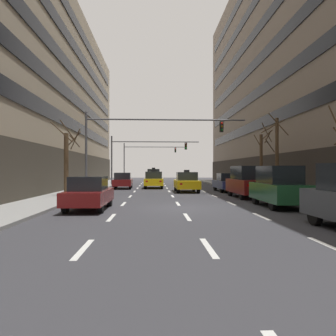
# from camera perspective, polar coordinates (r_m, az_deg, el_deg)

# --- Properties ---
(ground_plane) EXTENTS (120.00, 120.00, 0.00)m
(ground_plane) POSITION_cam_1_polar(r_m,az_deg,el_deg) (15.87, 2.35, -7.28)
(ground_plane) COLOR #38383D
(sidewalk_left) EXTENTS (3.12, 80.00, 0.14)m
(sidewalk_left) POSITION_cam_1_polar(r_m,az_deg,el_deg) (17.03, -24.55, -6.54)
(sidewalk_left) COLOR gray
(sidewalk_left) RESTS_ON ground
(sidewalk_right) EXTENTS (3.12, 80.00, 0.14)m
(sidewalk_right) POSITION_cam_1_polar(r_m,az_deg,el_deg) (18.20, 27.36, -6.12)
(sidewalk_right) COLOR gray
(sidewalk_right) RESTS_ON ground
(lane_stripe_l1_s2) EXTENTS (0.16, 2.00, 0.01)m
(lane_stripe_l1_s2) POSITION_cam_1_polar(r_m,az_deg,el_deg) (8.12, -15.13, -14.00)
(lane_stripe_l1_s2) COLOR silver
(lane_stripe_l1_s2) RESTS_ON ground
(lane_stripe_l1_s3) EXTENTS (0.16, 2.00, 0.01)m
(lane_stripe_l1_s3) POSITION_cam_1_polar(r_m,az_deg,el_deg) (12.96, -10.25, -8.83)
(lane_stripe_l1_s3) COLOR silver
(lane_stripe_l1_s3) RESTS_ON ground
(lane_stripe_l1_s4) EXTENTS (0.16, 2.00, 0.01)m
(lane_stripe_l1_s4) POSITION_cam_1_polar(r_m,az_deg,el_deg) (17.89, -8.09, -6.47)
(lane_stripe_l1_s4) COLOR silver
(lane_stripe_l1_s4) RESTS_ON ground
(lane_stripe_l1_s5) EXTENTS (0.16, 2.00, 0.01)m
(lane_stripe_l1_s5) POSITION_cam_1_polar(r_m,az_deg,el_deg) (22.85, -6.88, -5.13)
(lane_stripe_l1_s5) COLOR silver
(lane_stripe_l1_s5) RESTS_ON ground
(lane_stripe_l1_s6) EXTENTS (0.16, 2.00, 0.01)m
(lane_stripe_l1_s6) POSITION_cam_1_polar(r_m,az_deg,el_deg) (27.82, -6.10, -4.26)
(lane_stripe_l1_s6) COLOR silver
(lane_stripe_l1_s6) RESTS_ON ground
(lane_stripe_l1_s7) EXTENTS (0.16, 2.00, 0.01)m
(lane_stripe_l1_s7) POSITION_cam_1_polar(r_m,az_deg,el_deg) (32.80, -5.56, -3.66)
(lane_stripe_l1_s7) COLOR silver
(lane_stripe_l1_s7) RESTS_ON ground
(lane_stripe_l1_s8) EXTENTS (0.16, 2.00, 0.01)m
(lane_stripe_l1_s8) POSITION_cam_1_polar(r_m,az_deg,el_deg) (37.79, -5.16, -3.22)
(lane_stripe_l1_s8) COLOR silver
(lane_stripe_l1_s8) RESTS_ON ground
(lane_stripe_l1_s9) EXTENTS (0.16, 2.00, 0.01)m
(lane_stripe_l1_s9) POSITION_cam_1_polar(r_m,az_deg,el_deg) (42.78, -4.85, -2.88)
(lane_stripe_l1_s9) COLOR silver
(lane_stripe_l1_s9) RESTS_ON ground
(lane_stripe_l1_s10) EXTENTS (0.16, 2.00, 0.01)m
(lane_stripe_l1_s10) POSITION_cam_1_polar(r_m,az_deg,el_deg) (47.77, -4.61, -2.61)
(lane_stripe_l1_s10) COLOR silver
(lane_stripe_l1_s10) RESTS_ON ground
(lane_stripe_l2_s2) EXTENTS (0.16, 2.00, 0.01)m
(lane_stripe_l2_s2) POSITION_cam_1_polar(r_m,az_deg,el_deg) (8.05, 7.37, -14.13)
(lane_stripe_l2_s2) COLOR silver
(lane_stripe_l2_s2) RESTS_ON ground
(lane_stripe_l2_s3) EXTENTS (0.16, 2.00, 0.01)m
(lane_stripe_l2_s3) POSITION_cam_1_polar(r_m,az_deg,el_deg) (12.91, 3.50, -8.87)
(lane_stripe_l2_s3) COLOR silver
(lane_stripe_l2_s3) RESTS_ON ground
(lane_stripe_l2_s4) EXTENTS (0.16, 2.00, 0.01)m
(lane_stripe_l2_s4) POSITION_cam_1_polar(r_m,az_deg,el_deg) (17.85, 1.80, -6.49)
(lane_stripe_l2_s4) COLOR silver
(lane_stripe_l2_s4) RESTS_ON ground
(lane_stripe_l2_s5) EXTENTS (0.16, 2.00, 0.01)m
(lane_stripe_l2_s5) POSITION_cam_1_polar(r_m,az_deg,el_deg) (22.82, 0.84, -5.14)
(lane_stripe_l2_s5) COLOR silver
(lane_stripe_l2_s5) RESTS_ON ground
(lane_stripe_l2_s6) EXTENTS (0.16, 2.00, 0.01)m
(lane_stripe_l2_s6) POSITION_cam_1_polar(r_m,az_deg,el_deg) (27.80, 0.23, -4.27)
(lane_stripe_l2_s6) COLOR silver
(lane_stripe_l2_s6) RESTS_ON ground
(lane_stripe_l2_s7) EXTENTS (0.16, 2.00, 0.01)m
(lane_stripe_l2_s7) POSITION_cam_1_polar(r_m,az_deg,el_deg) (32.78, -0.20, -3.67)
(lane_stripe_l2_s7) COLOR silver
(lane_stripe_l2_s7) RESTS_ON ground
(lane_stripe_l2_s8) EXTENTS (0.16, 2.00, 0.01)m
(lane_stripe_l2_s8) POSITION_cam_1_polar(r_m,az_deg,el_deg) (37.77, -0.51, -3.22)
(lane_stripe_l2_s8) COLOR silver
(lane_stripe_l2_s8) RESTS_ON ground
(lane_stripe_l2_s9) EXTENTS (0.16, 2.00, 0.01)m
(lane_stripe_l2_s9) POSITION_cam_1_polar(r_m,az_deg,el_deg) (42.76, -0.75, -2.88)
(lane_stripe_l2_s9) COLOR silver
(lane_stripe_l2_s9) RESTS_ON ground
(lane_stripe_l2_s10) EXTENTS (0.16, 2.00, 0.01)m
(lane_stripe_l2_s10) POSITION_cam_1_polar(r_m,az_deg,el_deg) (47.76, -0.94, -2.61)
(lane_stripe_l2_s10) COLOR silver
(lane_stripe_l2_s10) RESTS_ON ground
(lane_stripe_l3_s2) EXTENTS (0.16, 2.00, 0.01)m
(lane_stripe_l3_s2) POSITION_cam_1_polar(r_m,az_deg,el_deg) (9.08, 27.26, -12.50)
(lane_stripe_l3_s2) COLOR silver
(lane_stripe_l3_s2) RESTS_ON ground
(lane_stripe_l3_s3) EXTENTS (0.16, 2.00, 0.01)m
(lane_stripe_l3_s3) POSITION_cam_1_polar(r_m,az_deg,el_deg) (13.58, 16.59, -8.43)
(lane_stripe_l3_s3) COLOR silver
(lane_stripe_l3_s3) RESTS_ON ground
(lane_stripe_l3_s4) EXTENTS (0.16, 2.00, 0.01)m
(lane_stripe_l3_s4) POSITION_cam_1_polar(r_m,az_deg,el_deg) (18.34, 11.43, -6.32)
(lane_stripe_l3_s4) COLOR silver
(lane_stripe_l3_s4) RESTS_ON ground
(lane_stripe_l3_s5) EXTENTS (0.16, 2.00, 0.01)m
(lane_stripe_l3_s5) POSITION_cam_1_polar(r_m,az_deg,el_deg) (23.20, 8.44, -5.05)
(lane_stripe_l3_s5) COLOR silver
(lane_stripe_l3_s5) RESTS_ON ground
(lane_stripe_l3_s6) EXTENTS (0.16, 2.00, 0.01)m
(lane_stripe_l3_s6) POSITION_cam_1_polar(r_m,az_deg,el_deg) (28.11, 6.49, -4.22)
(lane_stripe_l3_s6) COLOR silver
(lane_stripe_l3_s6) RESTS_ON ground
(lane_stripe_l3_s7) EXTENTS (0.16, 2.00, 0.01)m
(lane_stripe_l3_s7) POSITION_cam_1_polar(r_m,az_deg,el_deg) (33.05, 5.12, -3.64)
(lane_stripe_l3_s7) COLOR silver
(lane_stripe_l3_s7) RESTS_ON ground
(lane_stripe_l3_s8) EXTENTS (0.16, 2.00, 0.01)m
(lane_stripe_l3_s8) POSITION_cam_1_polar(r_m,az_deg,el_deg) (38.00, 4.11, -3.20)
(lane_stripe_l3_s8) COLOR silver
(lane_stripe_l3_s8) RESTS_ON ground
(lane_stripe_l3_s9) EXTENTS (0.16, 2.00, 0.01)m
(lane_stripe_l3_s9) POSITION_cam_1_polar(r_m,az_deg,el_deg) (42.97, 3.34, -2.87)
(lane_stripe_l3_s9) COLOR silver
(lane_stripe_l3_s9) RESTS_ON ground
(lane_stripe_l3_s10) EXTENTS (0.16, 2.00, 0.01)m
(lane_stripe_l3_s10) POSITION_cam_1_polar(r_m,az_deg,el_deg) (47.94, 2.73, -2.60)
(lane_stripe_l3_s10) COLOR silver
(lane_stripe_l3_s10) RESTS_ON ground
(car_driving_0) EXTENTS (1.81, 4.28, 1.60)m
(car_driving_0) POSITION_cam_1_polar(r_m,az_deg,el_deg) (15.59, -14.13, -4.48)
(car_driving_0) COLOR black
(car_driving_0) RESTS_ON ground
(car_driving_1) EXTENTS (1.93, 4.38, 1.63)m
(car_driving_1) POSITION_cam_1_polar(r_m,az_deg,el_deg) (32.14, -8.21, -2.31)
(car_driving_1) COLOR black
(car_driving_1) RESTS_ON ground
(taxi_driving_2) EXTENTS (1.93, 4.61, 1.91)m
(taxi_driving_2) POSITION_cam_1_polar(r_m,az_deg,el_deg) (32.64, -2.63, -2.19)
(taxi_driving_2) COLOR black
(taxi_driving_2) RESTS_ON ground
(taxi_driving_3) EXTENTS (1.77, 4.18, 2.19)m
(taxi_driving_3) POSITION_cam_1_polar(r_m,az_deg,el_deg) (40.61, -2.64, -1.60)
(taxi_driving_3) COLOR black
(taxi_driving_3) RESTS_ON ground
(taxi_driving_4) EXTENTS (1.94, 4.60, 1.91)m
(taxi_driving_4) POSITION_cam_1_polar(r_m,az_deg,el_deg) (27.13, 3.39, -2.58)
(taxi_driving_4) COLOR black
(taxi_driving_4) RESTS_ON ground
(car_parked_1) EXTENTS (1.91, 4.41, 2.12)m
(car_parked_1) POSITION_cam_1_polar(r_m,az_deg,el_deg) (17.14, 19.47, -3.21)
(car_parked_1) COLOR black
(car_parked_1) RESTS_ON ground
(car_parked_2) EXTENTS (2.01, 4.55, 2.18)m
(car_parked_2) POSITION_cam_1_polar(r_m,az_deg,el_deg) (22.25, 14.22, -2.46)
(car_parked_2) COLOR black
(car_parked_2) RESTS_ON ground
(car_parked_3) EXTENTS (1.85, 4.33, 1.62)m
(car_parked_3) POSITION_cam_1_polar(r_m,az_deg,el_deg) (27.99, 10.71, -2.61)
(car_parked_3) COLOR black
(car_parked_3) RESTS_ON ground
(traffic_signal_0) EXTENTS (12.34, 0.35, 6.20)m
(traffic_signal_0) POSITION_cam_1_polar(r_m,az_deg,el_deg) (24.28, -5.19, 5.93)
(traffic_signal_0) COLOR #4C4C51
(traffic_signal_0) RESTS_ON sidewalk_left
(traffic_signal_1) EXTENTS (10.79, 0.35, 5.90)m
(traffic_signal_1) POSITION_cam_1_polar(r_m,az_deg,el_deg) (38.61, -4.99, 3.11)
(traffic_signal_1) COLOR #4C4C51
(traffic_signal_1) RESTS_ON sidewalk_left
(traffic_signal_2) EXTENTS (10.55, 0.34, 6.41)m
(traffic_signal_2) POSITION_cam_1_polar(r_m,az_deg,el_deg) (54.61, -4.51, 2.47)
(traffic_signal_2) COLOR #4C4C51
(traffic_signal_2) RESTS_ON sidewalk_left
(street_tree_0) EXTENTS (2.02, 1.93, 5.72)m
(street_tree_0) POSITION_cam_1_polar(r_m,az_deg,el_deg) (23.56, 19.11, 2.47)
(street_tree_0) COLOR #4C3823
(street_tree_0) RESTS_ON sidewalk_right
(street_tree_1) EXTENTS (1.87, 1.88, 5.13)m
(street_tree_1) POSITION_cam_1_polar(r_m,az_deg,el_deg) (22.58, -17.95, 1.09)
(street_tree_1) COLOR #4C3823
(street_tree_1) RESTS_ON sidewalk_left
(street_tree_3) EXTENTS (1.65, 1.42, 5.51)m
(street_tree_3) POSITION_cam_1_polar(r_m,az_deg,el_deg) (26.58, 16.63, 1.19)
(street_tree_3) COLOR #4C3823
(street_tree_3) RESTS_ON sidewalk_right
(pedestrian_1) EXTENTS (0.34, 0.47, 1.63)m
(pedestrian_1) POSITION_cam_1_polar(r_m,az_deg,el_deg) (34.83, 13.98, -1.69)
(pedestrian_1) COLOR brown
(pedestrian_1) RESTS_ON sidewalk_right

